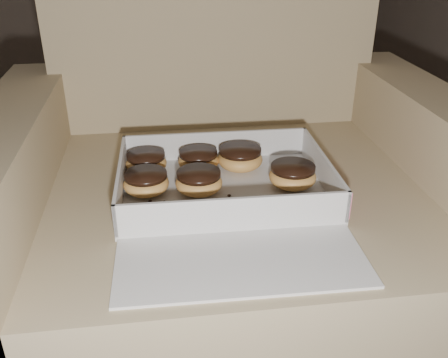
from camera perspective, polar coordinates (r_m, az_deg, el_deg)
armchair at (r=1.12m, az=0.57°, el=-4.82°), size 0.97×0.82×1.01m
bakery_box at (r=0.91m, az=0.51°, el=-1.98°), size 0.40×0.46×0.07m
donut_a at (r=1.02m, az=1.85°, el=2.44°), size 0.09×0.09×0.05m
donut_b at (r=1.02m, az=-8.88°, el=1.92°), size 0.08×0.08×0.04m
donut_c at (r=0.93m, az=-2.89°, el=-0.28°), size 0.09×0.09×0.04m
donut_d at (r=0.94m, az=-8.90°, el=-0.37°), size 0.09×0.09×0.04m
donut_e at (r=0.96m, az=7.85°, el=0.43°), size 0.09×0.09×0.05m
donut_f at (r=1.02m, az=-2.93°, el=2.22°), size 0.08×0.08×0.04m
crumb_a at (r=0.92m, az=0.60°, el=-1.89°), size 0.01×0.01×0.00m
crumb_b at (r=0.91m, az=-8.44°, el=-2.51°), size 0.01×0.01×0.00m
crumb_c at (r=0.88m, az=-0.70°, el=-3.36°), size 0.01×0.01×0.00m
crumb_d at (r=0.91m, az=-6.86°, el=-2.62°), size 0.01×0.01×0.00m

